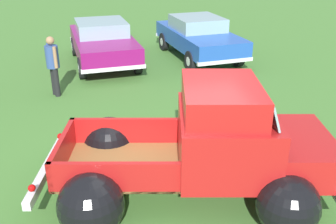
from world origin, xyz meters
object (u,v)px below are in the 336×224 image
Objects in this scene: show_car_0 at (103,41)px; spectator_0 at (53,63)px; vintage_pickup_truck at (208,153)px; show_car_1 at (198,36)px.

show_car_0 is 2.71× the size of spectator_0.
vintage_pickup_truck is 1.12× the size of show_car_0.
spectator_0 is at bearing 129.80° from vintage_pickup_truck.
show_car_0 is at bearing 111.02° from vintage_pickup_truck.
show_car_1 is 5.57m from spectator_0.
show_car_1 is (2.21, 7.86, 0.03)m from vintage_pickup_truck.
spectator_0 is (-2.64, 5.12, 0.16)m from vintage_pickup_truck.
show_car_1 is at bearing 85.96° from show_car_0.
show_car_0 is at bearing -143.12° from spectator_0.
show_car_0 is 3.37m from show_car_1.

